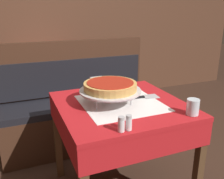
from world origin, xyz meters
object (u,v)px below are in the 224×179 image
object	(u,v)px
booth_bench	(79,114)
condiment_caddy	(54,56)
salt_shaker	(121,124)
pepper_shaker	(129,123)
napkin_holder	(97,83)
dining_table_rear	(47,70)
pizza_pan_stand	(110,91)
pizza_server	(141,97)
water_glass_near	(193,107)
dining_table_front	(121,118)
deep_dish_pizza	(110,86)

from	to	relation	value
booth_bench	condiment_caddy	size ratio (longest dim) A/B	8.90
salt_shaker	pepper_shaker	world-z (taller)	pepper_shaker
pepper_shaker	condiment_caddy	xyz separation A→B (m)	(-0.03, 2.05, -0.01)
napkin_holder	condiment_caddy	distance (m)	1.31
dining_table_rear	napkin_holder	world-z (taller)	napkin_holder
pizza_pan_stand	salt_shaker	size ratio (longest dim) A/B	4.93
dining_table_rear	pizza_server	bearing A→B (deg)	-75.08
water_glass_near	dining_table_front	bearing A→B (deg)	133.58
water_glass_near	salt_shaker	xyz separation A→B (m)	(-0.48, -0.04, -0.01)
deep_dish_pizza	water_glass_near	size ratio (longest dim) A/B	3.62
booth_bench	salt_shaker	distance (m)	1.30
pizza_pan_stand	condiment_caddy	world-z (taller)	condiment_caddy
dining_table_rear	deep_dish_pizza	xyz separation A→B (m)	(0.18, -1.64, 0.25)
booth_bench	water_glass_near	world-z (taller)	booth_bench
water_glass_near	condiment_caddy	bearing A→B (deg)	103.30
deep_dish_pizza	condiment_caddy	xyz separation A→B (m)	(-0.08, 1.66, -0.09)
condiment_caddy	pepper_shaker	bearing A→B (deg)	-89.04
deep_dish_pizza	dining_table_front	bearing A→B (deg)	-10.16
dining_table_rear	booth_bench	world-z (taller)	booth_bench
dining_table_front	pizza_server	bearing A→B (deg)	11.57
salt_shaker	napkin_holder	xyz separation A→B (m)	(0.12, 0.74, 0.00)
pizza_server	pizza_pan_stand	bearing A→B (deg)	-174.72
booth_bench	pepper_shaker	size ratio (longest dim) A/B	17.92
condiment_caddy	booth_bench	bearing A→B (deg)	-84.46
pepper_shaker	dining_table_rear	bearing A→B (deg)	93.78
water_glass_near	pizza_server	bearing A→B (deg)	111.31
deep_dish_pizza	dining_table_rear	bearing A→B (deg)	96.42
booth_bench	water_glass_near	bearing A→B (deg)	-71.47
dining_table_front	booth_bench	xyz separation A→B (m)	(-0.08, 0.84, -0.31)
booth_bench	pizza_pan_stand	bearing A→B (deg)	-89.72
pizza_pan_stand	pizza_server	xyz separation A→B (m)	(0.25, 0.02, -0.08)
deep_dish_pizza	salt_shaker	xyz separation A→B (m)	(-0.09, -0.38, -0.08)
deep_dish_pizza	pizza_server	size ratio (longest dim) A/B	1.22
dining_table_front	pizza_server	xyz separation A→B (m)	(0.17, 0.04, 0.11)
water_glass_near	pepper_shaker	size ratio (longest dim) A/B	1.15
pizza_server	salt_shaker	distance (m)	0.53
water_glass_near	pepper_shaker	bearing A→B (deg)	-175.44
dining_table_rear	water_glass_near	xyz separation A→B (m)	(0.58, -1.99, 0.17)
pizza_pan_stand	condiment_caddy	size ratio (longest dim) A/B	2.41
dining_table_front	booth_bench	world-z (taller)	booth_bench
dining_table_front	dining_table_rear	size ratio (longest dim) A/B	1.09
booth_bench	condiment_caddy	world-z (taller)	booth_bench
dining_table_rear	booth_bench	xyz separation A→B (m)	(0.18, -0.81, -0.29)
booth_bench	napkin_holder	size ratio (longest dim) A/B	15.03
booth_bench	water_glass_near	size ratio (longest dim) A/B	15.62
pizza_pan_stand	water_glass_near	bearing A→B (deg)	-41.68
pizza_pan_stand	salt_shaker	world-z (taller)	pizza_pan_stand
dining_table_front	pepper_shaker	bearing A→B (deg)	-108.33
booth_bench	dining_table_rear	bearing A→B (deg)	102.57
pizza_server	condiment_caddy	size ratio (longest dim) A/B	1.69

